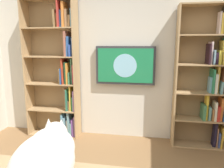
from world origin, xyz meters
TOP-DOWN VIEW (x-y plane):
  - wall_back at (0.00, -2.23)m, footprint 4.52×0.06m
  - bookshelf_left at (-1.26, -2.06)m, footprint 0.76×0.28m
  - bookshelf_right at (1.06, -2.06)m, footprint 0.87×0.28m
  - wall_mounted_tv at (-0.03, -2.15)m, footprint 0.94×0.07m
  - cat at (0.14, 0.22)m, footprint 0.31×0.60m

SIDE VIEW (x-z plane):
  - cat at x=0.14m, z-range 0.75..1.11m
  - bookshelf_left at x=-1.26m, z-range 0.00..2.10m
  - bookshelf_right at x=1.06m, z-range -0.03..2.22m
  - wall_mounted_tv at x=-0.03m, z-range 0.91..1.52m
  - wall_back at x=0.00m, z-range 0.00..2.70m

